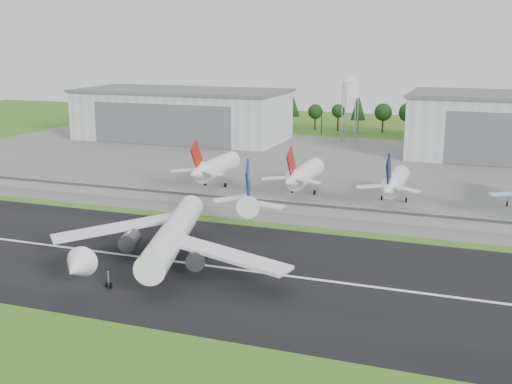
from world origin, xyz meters
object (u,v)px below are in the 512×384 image
at_px(main_airliner, 172,240).
at_px(parked_jet_navy, 394,183).
at_px(parked_jet_red_b, 302,175).
at_px(parked_jet_red_a, 213,168).

xyz_separation_m(main_airliner, parked_jet_navy, (36.00, 66.93, 1.00)).
distance_m(main_airliner, parked_jet_red_b, 67.58).
distance_m(parked_jet_red_a, parked_jet_navy, 56.20).
height_order(main_airliner, parked_jet_red_a, main_airliner).
bearing_deg(parked_jet_navy, parked_jet_red_b, 179.89).
bearing_deg(parked_jet_red_b, parked_jet_navy, -0.11).
bearing_deg(main_airliner, parked_jet_red_a, -89.23).
bearing_deg(main_airliner, parked_jet_red_b, -113.59).
xyz_separation_m(parked_jet_red_a, parked_jet_red_b, (29.11, -0.03, -0.20)).
bearing_deg(parked_jet_red_a, main_airliner, -73.23).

